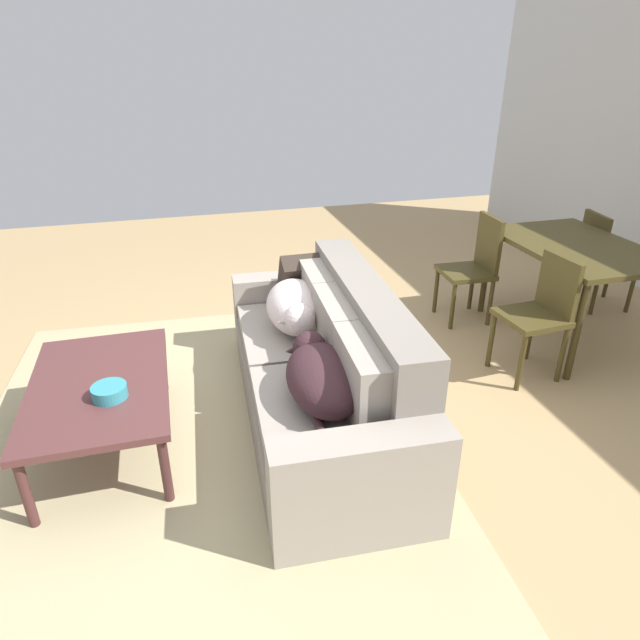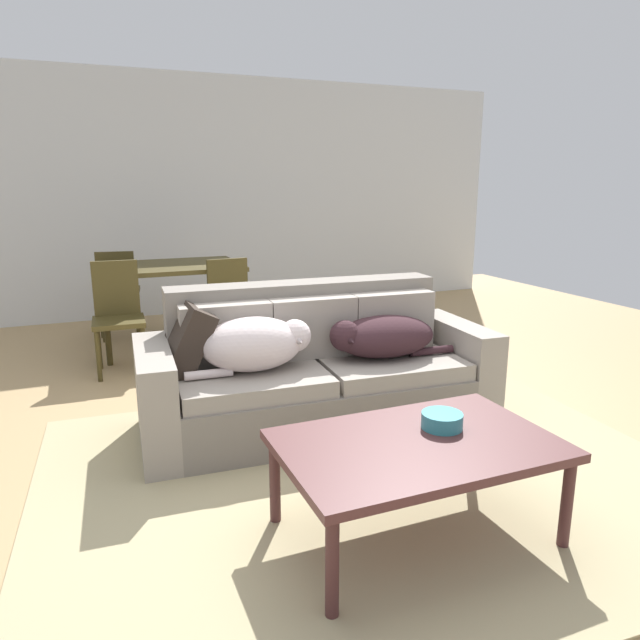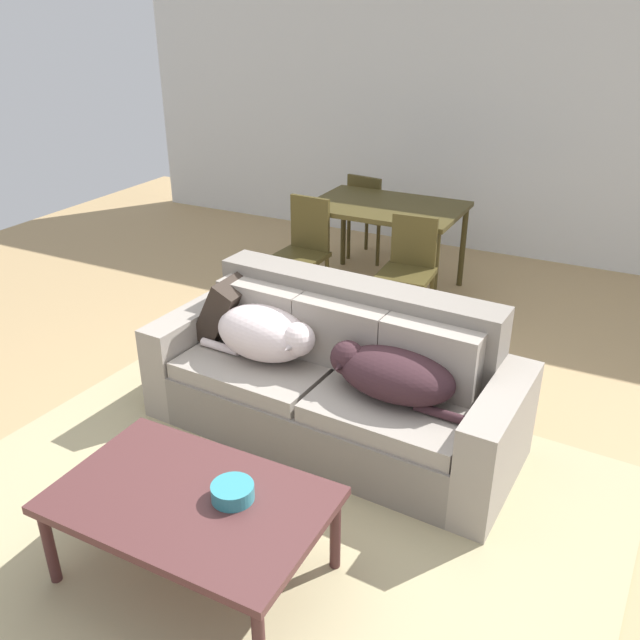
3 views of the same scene
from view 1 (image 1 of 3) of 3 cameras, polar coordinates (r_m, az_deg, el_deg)
name	(u,v)px [view 1 (image 1 of 3)]	position (r m, az deg, el deg)	size (l,w,h in m)	color
ground_plane	(269,418)	(3.59, -5.31, -10.05)	(10.00, 10.00, 0.00)	tan
area_rug	(202,436)	(3.49, -12.04, -11.67)	(3.37, 2.63, 0.01)	tan
couch	(326,371)	(3.39, 0.62, -5.31)	(2.22, 0.97, 0.89)	gray
dog_on_left_cushion	(296,308)	(3.61, -2.48, 1.26)	(0.76, 0.42, 0.32)	silver
dog_on_right_cushion	(322,375)	(2.92, 0.20, -5.74)	(0.82, 0.43, 0.26)	#372025
throw_pillow_by_left_arm	(308,281)	(3.97, -1.25, 4.04)	(0.15, 0.41, 0.41)	#2F251E
coffee_table	(99,389)	(3.35, -21.80, -6.63)	(1.18, 0.74, 0.45)	#522C2C
bowl_on_coffee_table	(109,392)	(3.15, -20.89, -6.93)	(0.18, 0.18, 0.07)	teal
dining_table	(578,254)	(4.71, 25.02, 6.21)	(1.28, 0.89, 0.78)	#443A1A
dining_chair_near_left	(474,264)	(4.83, 15.63, 5.56)	(0.42, 0.42, 0.90)	#443A1A
dining_chair_near_right	(541,310)	(4.11, 21.79, 0.93)	(0.42, 0.42, 0.87)	#443A1A
dining_chair_far_left	(602,255)	(5.49, 27.03, 5.94)	(0.45, 0.45, 0.86)	#443A1A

